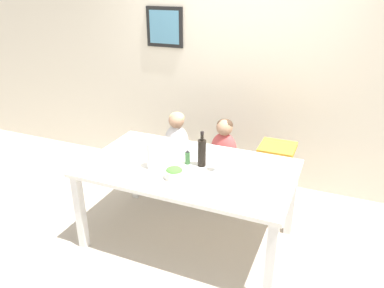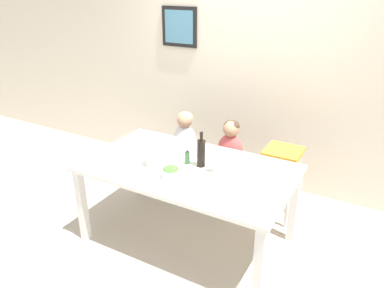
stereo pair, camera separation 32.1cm
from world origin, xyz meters
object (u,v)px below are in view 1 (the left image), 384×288
Objects in this scene: wine_glass_near at (216,158)px; dinner_plate_back_left at (155,146)px; chair_far_left at (177,160)px; chair_right_highchair at (276,162)px; person_child_center at (224,141)px; chair_far_center at (223,169)px; paper_towel_roll at (154,155)px; dinner_plate_back_right at (257,167)px; wine_bottle at (202,152)px; dinner_plate_front_right at (231,192)px; person_child_left at (177,134)px; dinner_plate_front_left at (121,165)px; salad_bowl_large at (174,173)px.

wine_glass_near reaches higher than dinner_plate_back_left.
chair_far_left is 0.61× the size of chair_right_highchair.
person_child_center reaches higher than wine_glass_near.
chair_right_highchair is at bearing 0.00° from chair_far_center.
paper_towel_roll is 0.89m from dinner_plate_back_right.
dinner_plate_front_right is (0.37, -0.33, -0.12)m from wine_bottle.
wine_glass_near is (-0.38, -0.74, 0.30)m from chair_right_highchair.
person_child_left is 1.39m from dinner_plate_front_right.
person_child_left is at bearing 89.80° from dinner_plate_back_left.
chair_right_highchair is 1.52m from dinner_plate_front_left.
person_child_left is at bearing 179.93° from chair_right_highchair.
wine_bottle is at bearing -50.77° from chair_far_left.
chair_far_left is 2.74× the size of wine_glass_near.
person_child_center reaches higher than dinner_plate_back_right.
dinner_plate_front_right is at bearing -10.47° from paper_towel_roll.
person_child_left reaches higher than dinner_plate_back_left.
paper_towel_roll reaches higher than dinner_plate_front_left.
chair_right_highchair is at bearing 52.99° from wine_bottle.
person_child_center is (0.00, 0.00, 0.32)m from chair_far_center.
wine_glass_near is 0.37m from salad_bowl_large.
paper_towel_roll reaches higher than chair_far_center.
paper_towel_roll reaches higher than person_child_left.
dinner_plate_back_left is (-0.00, -0.49, 0.06)m from person_child_left.
dinner_plate_back_left is at bearing -137.90° from person_child_center.
wine_bottle is (-0.52, -0.69, 0.31)m from chair_right_highchair.
dinner_plate_front_right is (0.49, -0.04, -0.04)m from salad_bowl_large.
wine_glass_near is at bearing -17.47° from wine_bottle.
paper_towel_roll is at bearing -110.51° from chair_far_center.
wine_bottle reaches higher than person_child_left.
dinner_plate_back_right is (-0.07, -0.54, 0.18)m from chair_right_highchair.
chair_right_highchair is 0.92m from wine_bottle.
chair_right_highchair is 1.20m from salad_bowl_large.
dinner_plate_back_right is at bearing 32.67° from wine_glass_near.
person_child_left is 2.17× the size of dinner_plate_front_right.
wine_bottle is 0.62m from dinner_plate_back_left.
chair_far_center is 0.82m from dinner_plate_back_left.
wine_glass_near reaches higher than chair_right_highchair.
wine_bottle is 0.49m from dinner_plate_back_right.
person_child_center is 0.73m from dinner_plate_back_left.
person_child_left reaches higher than dinner_plate_front_right.
chair_right_highchair is (0.55, 0.00, 0.20)m from chair_far_center.
chair_far_left is at bearing -90.00° from person_child_left.
salad_bowl_large reaches higher than chair_far_center.
person_child_center is 1.54× the size of wine_bottle.
dinner_plate_front_right is at bearing -99.39° from dinner_plate_back_right.
person_child_center reaches higher than dinner_plate_back_left.
wine_bottle reaches higher than dinner_plate_back_right.
dinner_plate_back_right is at bearing -2.93° from dinner_plate_back_left.
chair_far_left is at bearing 114.16° from salad_bowl_large.
paper_towel_roll reaches higher than dinner_plate_back_left.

